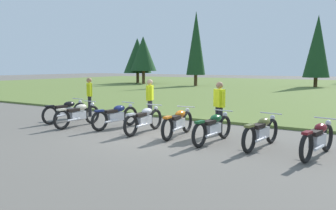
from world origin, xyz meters
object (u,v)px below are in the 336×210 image
(motorcycle_orange, at_px, (178,122))
(rider_near_row_end, at_px, (219,105))
(motorcycle_british_green, at_px, (213,127))
(motorcycle_maroon, at_px, (318,139))
(motorcycle_silver, at_px, (144,119))
(motorcycle_navy, at_px, (116,116))
(motorcycle_olive, at_px, (261,132))
(rider_checking_bike, at_px, (150,98))
(motorcycle_black, at_px, (66,111))
(motorcycle_cream, at_px, (78,114))
(rider_with_back_turned, at_px, (89,94))

(motorcycle_orange, height_order, rider_near_row_end, rider_near_row_end)
(motorcycle_british_green, distance_m, motorcycle_maroon, 2.72)
(motorcycle_silver, bearing_deg, rider_near_row_end, 25.50)
(motorcycle_navy, height_order, motorcycle_silver, same)
(motorcycle_orange, bearing_deg, motorcycle_olive, -2.22)
(motorcycle_olive, xyz_separation_m, rider_checking_bike, (-4.69, 1.62, 0.51))
(motorcycle_black, distance_m, motorcycle_olive, 7.62)
(motorcycle_black, bearing_deg, motorcycle_navy, 0.28)
(motorcycle_navy, bearing_deg, rider_near_row_end, 14.87)
(motorcycle_orange, distance_m, motorcycle_olive, 2.60)
(motorcycle_british_green, distance_m, rider_near_row_end, 1.33)
(motorcycle_maroon, relative_size, rider_checking_bike, 1.24)
(rider_checking_bike, bearing_deg, motorcycle_maroon, -16.40)
(rider_near_row_end, bearing_deg, motorcycle_cream, -164.22)
(motorcycle_orange, xyz_separation_m, motorcycle_maroon, (3.99, -0.27, 0.00))
(motorcycle_silver, distance_m, rider_with_back_turned, 4.44)
(motorcycle_black, bearing_deg, motorcycle_cream, -21.32)
(motorcycle_navy, distance_m, motorcycle_maroon, 6.52)
(motorcycle_cream, bearing_deg, motorcycle_black, 158.68)
(motorcycle_cream, bearing_deg, motorcycle_navy, 18.03)
(motorcycle_orange, distance_m, motorcycle_maroon, 4.00)
(motorcycle_navy, relative_size, motorcycle_olive, 1.00)
(motorcycle_olive, distance_m, rider_with_back_turned, 8.10)
(motorcycle_olive, bearing_deg, motorcycle_cream, -177.23)
(motorcycle_black, xyz_separation_m, motorcycle_british_green, (6.29, -0.25, 0.00))
(motorcycle_british_green, relative_size, rider_near_row_end, 1.26)
(rider_checking_bike, relative_size, rider_with_back_turned, 1.00)
(motorcycle_cream, relative_size, motorcycle_british_green, 1.00)
(motorcycle_black, relative_size, motorcycle_maroon, 1.01)
(rider_checking_bike, bearing_deg, rider_with_back_turned, 178.73)
(motorcycle_british_green, relative_size, motorcycle_olive, 1.00)
(rider_checking_bike, bearing_deg, rider_near_row_end, -10.46)
(rider_near_row_end, distance_m, rider_checking_bike, 3.09)
(motorcycle_black, bearing_deg, motorcycle_olive, -0.92)
(motorcycle_british_green, distance_m, rider_with_back_turned, 6.84)
(motorcycle_navy, distance_m, motorcycle_silver, 1.30)
(rider_near_row_end, xyz_separation_m, rider_with_back_turned, (-6.26, 0.63, 0.00))
(motorcycle_black, distance_m, motorcycle_maroon, 9.02)
(motorcycle_olive, relative_size, rider_near_row_end, 1.25)
(rider_with_back_turned, bearing_deg, motorcycle_orange, -16.67)
(motorcycle_black, xyz_separation_m, rider_with_back_turned, (-0.28, 1.57, 0.51))
(motorcycle_cream, relative_size, motorcycle_maroon, 1.01)
(motorcycle_silver, relative_size, motorcycle_orange, 1.00)
(motorcycle_orange, bearing_deg, motorcycle_silver, -176.18)
(motorcycle_black, xyz_separation_m, rider_near_row_end, (5.98, 0.93, 0.51))
(motorcycle_navy, height_order, motorcycle_maroon, same)
(motorcycle_navy, relative_size, rider_near_row_end, 1.25)
(rider_with_back_turned, bearing_deg, motorcycle_cream, -55.01)
(motorcycle_orange, xyz_separation_m, rider_checking_bike, (-2.09, 1.52, 0.51))
(motorcycle_navy, bearing_deg, rider_with_back_turned, 150.84)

